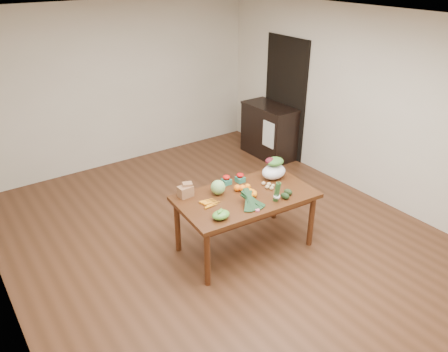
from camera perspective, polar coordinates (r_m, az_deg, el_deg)
floor at (r=5.73m, az=-0.31°, el=-8.11°), size 6.00×6.00×0.00m
ceiling at (r=4.74m, az=-0.40°, el=19.74°), size 5.00×6.00×0.02m
room_walls at (r=5.08m, az=-0.35°, el=4.46°), size 5.02×6.02×2.70m
dining_table at (r=5.37m, az=2.76°, el=-5.98°), size 1.70×1.03×0.75m
doorway_dark at (r=7.84m, az=7.96°, el=10.03°), size 0.02×1.00×2.10m
cabinet at (r=7.92m, az=5.87°, el=5.89°), size 0.52×1.02×0.94m
dish_towel at (r=7.53m, az=5.82°, el=5.41°), size 0.02×0.28×0.45m
paper_bag at (r=5.13m, az=-5.06°, el=-1.88°), size 0.24×0.20×0.16m
cabbage at (r=5.16m, az=-0.78°, el=-1.48°), size 0.17×0.17×0.17m
strawberry_basket_a at (r=5.40m, az=0.32°, el=-0.59°), size 0.11×0.11×0.09m
strawberry_basket_b at (r=5.46m, az=2.12°, el=-0.31°), size 0.11×0.11×0.09m
orange_a at (r=5.24m, az=1.73°, el=-1.57°), size 0.08×0.08×0.08m
orange_b at (r=5.24m, az=2.43°, el=-1.60°), size 0.09×0.09×0.09m
orange_c at (r=5.28m, az=3.10°, el=-1.40°), size 0.08×0.08×0.08m
mandarin_cluster at (r=5.15m, az=3.42°, el=-2.08°), size 0.19×0.19×0.10m
carrots at (r=5.00m, az=-1.76°, el=-3.47°), size 0.23×0.20×0.03m
snap_pea_bag at (r=4.71m, az=-0.41°, el=-5.10°), size 0.20×0.15×0.09m
kale_bunch at (r=4.91m, az=3.75°, el=-3.26°), size 0.35×0.42×0.16m
asparagus_bundle at (r=5.02m, az=6.94°, el=-2.06°), size 0.09×0.12×0.26m
potato_a at (r=5.33m, az=5.67°, el=-1.42°), size 0.06×0.05×0.05m
potato_b at (r=5.31m, az=6.24°, el=-1.58°), size 0.05×0.05×0.05m
potato_c at (r=5.39m, az=5.88°, el=-1.08°), size 0.06×0.05×0.05m
potato_d at (r=5.41m, az=5.19°, el=-0.96°), size 0.05×0.05×0.04m
potato_e at (r=5.37m, az=6.41°, el=-1.26°), size 0.05×0.04×0.04m
avocado_a at (r=5.13m, az=7.98°, el=-2.59°), size 0.10×0.13×0.07m
avocado_b at (r=5.22m, az=8.37°, el=-2.07°), size 0.10×0.12×0.07m
salad_bag at (r=5.54m, az=6.53°, el=0.89°), size 0.35×0.27×0.25m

